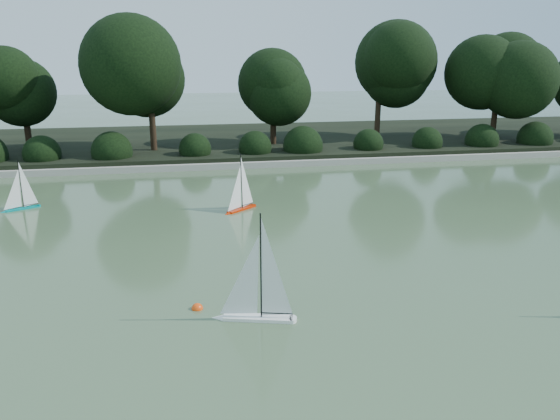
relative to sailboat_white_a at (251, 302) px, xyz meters
name	(u,v)px	position (x,y,z in m)	size (l,w,h in m)	color
ground	(337,291)	(1.34, 0.63, -0.24)	(80.00, 80.00, 0.00)	#31472A
pond_coping	(254,164)	(1.34, 9.63, -0.15)	(40.00, 0.35, 0.18)	gray
far_bank	(239,142)	(1.34, 13.63, -0.09)	(40.00, 8.00, 0.30)	black
tree_line	(280,74)	(2.58, 12.06, 2.40)	(26.31, 3.93, 4.39)	black
shrub_hedge	(250,148)	(1.34, 10.53, 0.21)	(29.10, 1.10, 1.10)	black
sailboat_white_a	(251,302)	(0.00, 0.00, 0.00)	(1.12, 0.46, 1.54)	white
sailboat_orange	(239,201)	(0.40, 5.09, -0.04)	(0.81, 0.71, 1.31)	red
sailboat_teal	(18,202)	(-4.39, 6.02, -0.06)	(0.80, 0.53, 1.18)	#018181
race_buoy	(197,309)	(-0.69, 0.43, -0.24)	(0.16, 0.16, 0.16)	#FD470D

